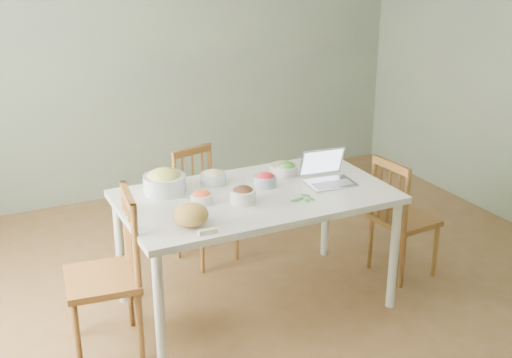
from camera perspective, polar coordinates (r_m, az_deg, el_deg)
name	(u,v)px	position (r m, az deg, el deg)	size (l,w,h in m)	color
floor	(281,311)	(4.49, 2.18, -11.44)	(5.00, 5.00, 0.00)	brown
wall_back	(156,53)	(6.21, -8.68, 10.85)	(5.00, 0.00, 2.70)	gray
dining_table	(256,250)	(4.37, 0.00, -6.23)	(1.74, 0.98, 0.81)	silver
chair_far	(206,207)	(4.98, -4.35, -2.47)	(0.38, 0.37, 0.87)	brown
chair_left	(101,275)	(3.99, -13.35, -8.18)	(0.44, 0.42, 1.00)	brown
chair_right	(405,216)	(4.88, 12.88, -3.20)	(0.40, 0.38, 0.91)	brown
bread_boule	(191,215)	(3.75, -5.69, -3.12)	(0.20, 0.20, 0.13)	#BD8C37
butter_stick	(207,232)	(3.65, -4.26, -4.61)	(0.11, 0.03, 0.03)	beige
bowl_squash	(164,181)	(4.23, -8.00, -0.19)	(0.27, 0.27, 0.16)	#D3C44C
bowl_carrot	(202,197)	(4.05, -4.75, -1.60)	(0.14, 0.14, 0.08)	orange
bowl_onion	(213,177)	(4.37, -3.76, 0.18)	(0.17, 0.17, 0.09)	beige
bowl_mushroom	(243,195)	(4.04, -1.14, -1.38)	(0.16, 0.16, 0.11)	black
bowl_redpep	(265,180)	(4.31, 0.82, -0.05)	(0.15, 0.15, 0.09)	#C7283D
bowl_broccoli	(287,169)	(4.51, 2.72, 0.89)	(0.15, 0.15, 0.09)	#205823
flatbread	(283,166)	(4.68, 2.41, 1.14)	(0.19, 0.19, 0.02)	#C9BA8F
basil_bunch	(302,198)	(4.12, 4.00, -1.66)	(0.18, 0.18, 0.02)	#316F29
laptop	(331,169)	(4.35, 6.58, 0.84)	(0.31, 0.29, 0.21)	#BCBCC1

